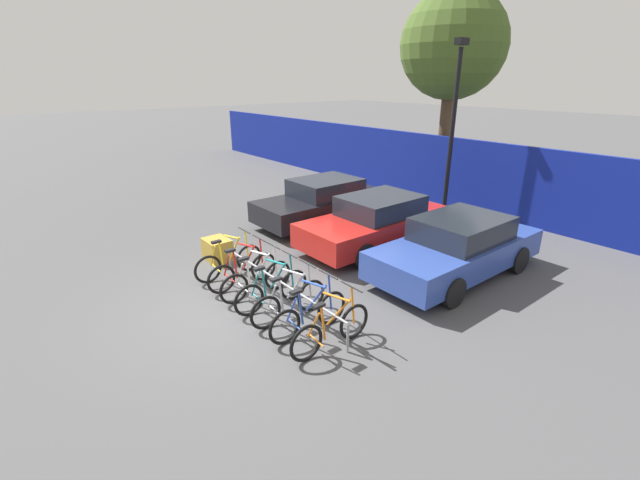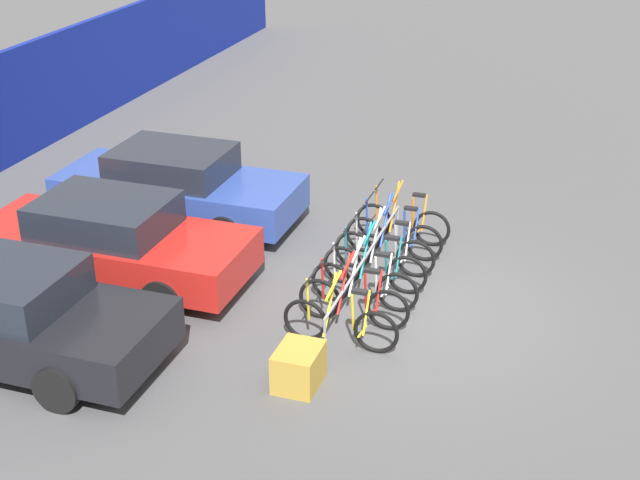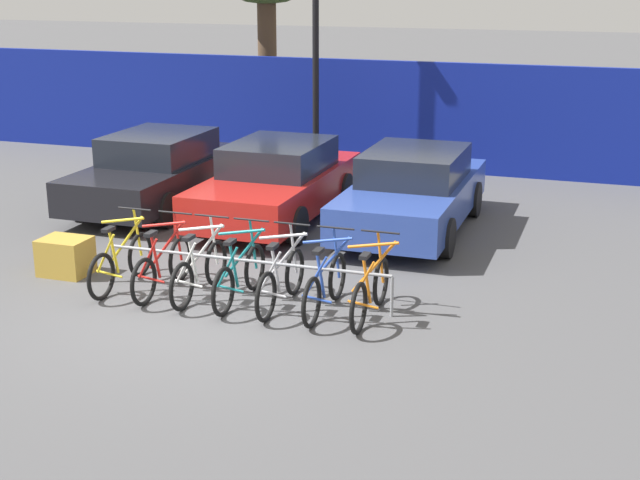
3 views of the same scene
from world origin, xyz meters
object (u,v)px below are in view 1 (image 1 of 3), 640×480
Objects in this scene: lamp_post at (453,121)px; tree_behind_hoarding at (453,46)px; bicycle_teal at (272,290)px; bicycle_red at (243,271)px; bicycle_white at (257,280)px; bicycle_yellow at (229,262)px; bicycle_orange at (331,329)px; bike_rack at (278,283)px; bicycle_silver at (289,302)px; bicycle_blue at (309,315)px; car_blue at (457,247)px; car_red at (377,222)px; car_black at (323,201)px; cargo_crate at (217,249)px.

lamp_post is 4.30m from tree_behind_hoarding.
bicycle_teal is 0.31× the size of lamp_post.
bicycle_white is at bearing -3.72° from bicycle_red.
bicycle_orange is at bearing -0.95° from bicycle_yellow.
bicycle_yellow reaches higher than bike_rack.
bicycle_silver and bicycle_blue have the same top height.
bike_rack is 0.56× the size of tree_behind_hoarding.
bicycle_yellow is 0.31× the size of lamp_post.
bicycle_yellow is at bearing -78.85° from tree_behind_hoarding.
car_blue is at bearing 83.79° from bicycle_blue.
bicycle_orange is 0.38× the size of car_red.
bicycle_blue is (2.38, 0.00, 0.00)m from bicycle_red.
bike_rack is 12.36m from tree_behind_hoarding.
bicycle_white is 0.39× the size of car_black.
bicycle_yellow is 1.00× the size of bicycle_red.
bike_rack is at bearing 3.72° from bicycle_yellow.
cargo_crate is at bearing 167.06° from bicycle_yellow.
bicycle_blue is 1.00× the size of bicycle_orange.
bicycle_silver is at bearing -3.72° from bicycle_red.
cargo_crate is at bearing -137.64° from car_blue.
car_blue reaches higher than bicycle_white.
car_red is (-2.88, 4.08, 0.31)m from bicycle_orange.
car_black is 4.94m from car_blue.
tree_behind_hoarding reaches higher than bike_rack.
car_black is at bearing 115.69° from bicycle_red.
car_red and car_blue have the same top height.
lamp_post is at bearing 95.06° from bicycle_white.
lamp_post is at bearing 102.14° from bike_rack.
car_red is (0.76, 4.08, 0.31)m from bicycle_yellow.
bicycle_white is 0.38× the size of car_blue.
car_red reaches higher than bicycle_blue.
bicycle_teal and bicycle_silver have the same top height.
bicycle_silver is 1.23m from bicycle_orange.
bicycle_silver is 1.00× the size of bicycle_orange.
cargo_crate is at bearing -115.63° from car_red.
lamp_post is (-0.62, 3.90, 2.38)m from car_red.
bicycle_yellow is 1.00× the size of bicycle_blue.
bicycle_yellow is 0.23× the size of tree_behind_hoarding.
tree_behind_hoarding is at bearing 113.30° from car_red.
tree_behind_hoarding is (-3.34, 10.77, 5.05)m from bicycle_white.
bicycle_red is 0.23× the size of tree_behind_hoarding.
bicycle_orange is 9.12m from lamp_post.
car_black is at bearing -116.33° from lamp_post.
bicycle_red is at bearing -86.31° from lamp_post.
bicycle_white is at bearing -83.59° from car_red.
bicycle_blue is 0.38× the size of car_red.
bicycle_red is at bearing -176.00° from bicycle_orange.
car_red is at bearing -66.70° from tree_behind_hoarding.
lamp_post is (-1.08, 7.97, 2.69)m from bicycle_white.
bicycle_silver is at bearing -0.95° from bicycle_yellow.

